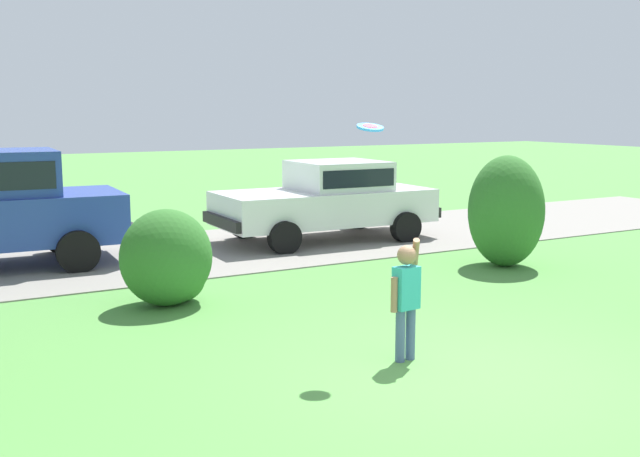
# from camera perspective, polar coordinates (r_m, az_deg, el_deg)

# --- Properties ---
(ground_plane) EXTENTS (80.00, 80.00, 0.00)m
(ground_plane) POSITION_cam_1_polar(r_m,az_deg,el_deg) (7.71, 10.72, -10.75)
(ground_plane) COLOR #518E42
(driveway_strip) EXTENTS (28.00, 4.40, 0.02)m
(driveway_strip) POSITION_cam_1_polar(r_m,az_deg,el_deg) (14.03, -9.20, -1.72)
(driveway_strip) COLOR gray
(driveway_strip) RESTS_ON ground
(shrub_near_tree) EXTENTS (1.22, 1.07, 1.29)m
(shrub_near_tree) POSITION_cam_1_polar(r_m,az_deg,el_deg) (10.26, -11.27, -2.40)
(shrub_near_tree) COLOR #33702B
(shrub_near_tree) RESTS_ON ground
(shrub_centre_left) EXTENTS (1.20, 1.28, 1.83)m
(shrub_centre_left) POSITION_cam_1_polar(r_m,az_deg,el_deg) (12.87, 13.72, 1.27)
(shrub_centre_left) COLOR #33702B
(shrub_centre_left) RESTS_ON ground
(parked_sedan) EXTENTS (4.45, 2.18, 1.56)m
(parked_sedan) POSITION_cam_1_polar(r_m,az_deg,el_deg) (15.01, 0.63, 2.32)
(parked_sedan) COLOR white
(parked_sedan) RESTS_ON ground
(child_thrower) EXTENTS (0.44, 0.29, 1.29)m
(child_thrower) POSITION_cam_1_polar(r_m,az_deg,el_deg) (7.87, 6.45, -4.80)
(child_thrower) COLOR #4C608C
(child_thrower) RESTS_ON ground
(frisbee) EXTENTS (0.28, 0.28, 0.09)m
(frisbee) POSITION_cam_1_polar(r_m,az_deg,el_deg) (7.88, 3.77, 7.56)
(frisbee) COLOR #337FDB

